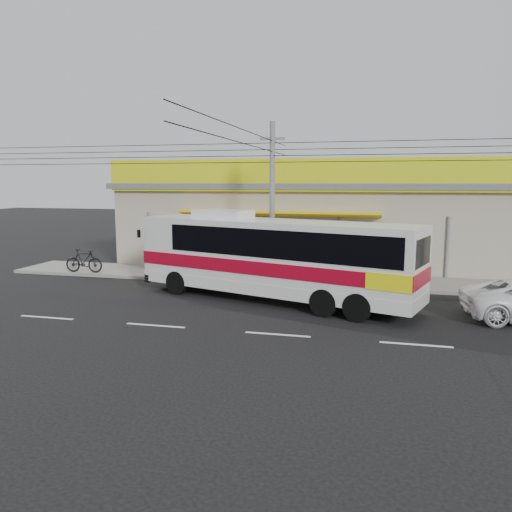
{
  "coord_description": "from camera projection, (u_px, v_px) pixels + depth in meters",
  "views": [
    {
      "loc": [
        2.83,
        -16.79,
        4.58
      ],
      "look_at": [
        -1.78,
        2.0,
        1.69
      ],
      "focal_mm": 35.0,
      "sensor_mm": 36.0,
      "label": 1
    }
  ],
  "objects": [
    {
      "name": "ground",
      "position": [
        292.0,
        314.0,
        17.47
      ],
      "size": [
        120.0,
        120.0,
        0.0
      ],
      "primitive_type": "plane",
      "color": "black",
      "rests_on": "ground"
    },
    {
      "name": "motorbike_dark",
      "position": [
        84.0,
        261.0,
        24.51
      ],
      "size": [
        1.95,
        0.67,
        1.16
      ],
      "primitive_type": "imported",
      "rotation": [
        0.0,
        0.0,
        1.64
      ],
      "color": "black",
      "rests_on": "sidewalk"
    },
    {
      "name": "sidewalk",
      "position": [
        313.0,
        279.0,
        23.23
      ],
      "size": [
        30.0,
        3.2,
        0.15
      ],
      "primitive_type": "cube",
      "color": "gray",
      "rests_on": "ground"
    },
    {
      "name": "utility_pole",
      "position": [
        272.0,
        152.0,
        21.02
      ],
      "size": [
        34.0,
        14.0,
        7.08
      ],
      "color": "#5C5C5A",
      "rests_on": "ground"
    },
    {
      "name": "storefront_building",
      "position": [
        326.0,
        222.0,
        28.22
      ],
      "size": [
        22.6,
        9.2,
        5.7
      ],
      "color": "#A59C85",
      "rests_on": "ground"
    },
    {
      "name": "motorbike_red",
      "position": [
        208.0,
        266.0,
        23.63
      ],
      "size": [
        1.86,
        1.09,
        0.93
      ],
      "primitive_type": "imported",
      "rotation": [
        0.0,
        0.0,
        1.28
      ],
      "color": "maroon",
      "rests_on": "sidewalk"
    },
    {
      "name": "coach_bus",
      "position": [
        277.0,
        254.0,
        18.97
      ],
      "size": [
        11.41,
        5.73,
        3.46
      ],
      "rotation": [
        0.0,
        0.0,
        -0.31
      ],
      "color": "silver",
      "rests_on": "ground"
    },
    {
      "name": "lane_markings",
      "position": [
        278.0,
        335.0,
        15.07
      ],
      "size": [
        50.0,
        0.12,
        0.01
      ],
      "primitive_type": null,
      "color": "silver",
      "rests_on": "ground"
    }
  ]
}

